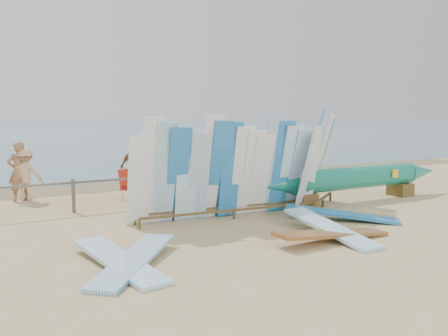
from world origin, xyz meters
TOP-DOWN VIEW (x-y plane):
  - ground at (0.00, 0.00)m, footprint 160.00×160.00m
  - wet_sand_strip at (0.00, 7.20)m, footprint 40.00×2.60m
  - fence at (0.00, 3.00)m, footprint 12.08×0.08m
  - main_surfboard_rack at (1.23, 0.33)m, footprint 5.18×1.19m
  - side_surfboard_rack at (4.10, 0.38)m, footprint 2.37×1.93m
  - outrigger_canoe at (5.66, 0.36)m, footprint 7.37×0.69m
  - vendor_table at (2.44, 1.02)m, footprint 0.82×0.63m
  - flat_board_e at (-2.20, -2.10)m, footprint 2.24×2.37m
  - flat_board_b at (2.11, -2.28)m, footprint 0.79×2.73m
  - flat_board_d at (3.41, -1.33)m, footprint 2.33×2.27m
  - flat_board_c at (1.88, -2.62)m, footprint 2.71×0.62m
  - flat_board_a at (-2.44, -1.98)m, footprint 0.90×2.75m
  - beach_chair_left at (1.46, 3.48)m, footprint 0.57×0.59m
  - beach_chair_right at (-0.01, 4.03)m, footprint 0.77×0.78m
  - stroller at (1.98, 4.26)m, footprint 0.54×0.76m
  - beachgoer_6 at (3.63, 4.66)m, footprint 0.97×0.94m
  - beachgoer_8 at (2.76, 3.60)m, footprint 0.74×0.97m
  - beachgoer_1 at (-2.97, 5.63)m, footprint 0.67×0.40m
  - beachgoer_7 at (3.33, 5.48)m, footprint 0.49×0.74m
  - beachgoer_5 at (2.03, 7.16)m, footprint 0.60×1.56m
  - beachgoer_extra_0 at (7.12, 6.09)m, footprint 0.91×1.25m
  - beachgoer_4 at (0.20, 4.34)m, footprint 0.98×1.17m
  - beachgoer_3 at (-2.79, 5.58)m, footprint 1.11×0.85m
  - beachgoer_9 at (5.78, 6.60)m, footprint 0.73×1.19m
  - beachgoer_10 at (7.45, 4.70)m, footprint 0.92×0.94m

SIDE VIEW (x-z plane):
  - ground at x=0.00m, z-range 0.00..0.00m
  - wet_sand_strip at x=0.00m, z-range -0.01..0.01m
  - flat_board_e at x=-2.20m, z-range -0.11..0.11m
  - flat_board_b at x=2.11m, z-range -0.18..0.18m
  - flat_board_d at x=3.41m, z-range -0.16..0.16m
  - flat_board_c at x=1.88m, z-range -0.15..0.15m
  - flat_board_a at x=-2.44m, z-range -0.11..0.11m
  - beach_chair_left at x=1.46m, z-range -0.18..0.68m
  - beach_chair_right at x=-0.01m, z-range -0.19..0.74m
  - vendor_table at x=2.44m, z-range -0.17..0.84m
  - stroller at x=1.98m, z-range -0.10..0.90m
  - fence at x=0.00m, z-range 0.18..1.08m
  - outrigger_canoe at x=5.66m, z-range 0.15..1.19m
  - beachgoer_10 at x=7.45m, z-range 0.00..1.57m
  - beachgoer_3 at x=-2.79m, z-range 0.00..1.59m
  - beachgoer_5 at x=2.03m, z-range 0.00..1.65m
  - beachgoer_9 at x=5.78m, z-range 0.00..1.72m
  - beachgoer_1 at x=-2.97m, z-range 0.00..1.79m
  - beachgoer_extra_0 at x=7.12m, z-range 0.00..1.79m
  - beachgoer_8 at x=2.76m, z-range 0.00..1.80m
  - beachgoer_4 at x=0.20m, z-range 0.00..1.86m
  - beachgoer_7 at x=3.33m, z-range 0.00..1.87m
  - beachgoer_6 at x=3.63m, z-range 0.00..1.87m
  - main_surfboard_rack at x=1.23m, z-range -0.13..2.43m
  - side_surfboard_rack at x=4.10m, z-range -0.13..2.60m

